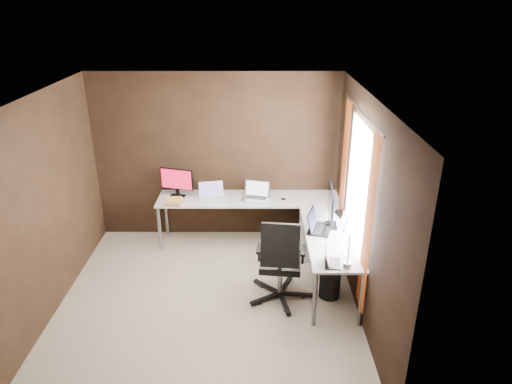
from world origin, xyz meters
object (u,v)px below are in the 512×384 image
at_px(monitor_right, 331,205).
at_px(office_chair, 280,276).
at_px(monitor_left, 177,181).
at_px(drawer_pedestal, 315,235).
at_px(desk_lamp, 343,231).
at_px(laptop_white, 212,195).
at_px(laptop_black_small, 331,261).
at_px(book_stack, 174,201).
at_px(laptop_silver, 256,195).
at_px(laptop_black_big, 317,226).
at_px(wastebasket, 330,286).

height_order(monitor_right, office_chair, monitor_right).
height_order(monitor_left, monitor_right, monitor_right).
relative_size(drawer_pedestal, desk_lamp, 0.92).
bearing_deg(monitor_left, laptop_white, 7.10).
height_order(monitor_left, office_chair, monitor_left).
xyz_separation_m(drawer_pedestal, monitor_left, (-2.00, 0.41, 0.67)).
distance_m(laptop_black_small, office_chair, 0.78).
height_order(laptop_white, office_chair, office_chair).
xyz_separation_m(laptop_white, book_stack, (-0.52, -0.18, -0.01)).
height_order(laptop_silver, office_chair, office_chair).
xyz_separation_m(monitor_left, laptop_black_small, (1.98, -1.83, -0.20)).
distance_m(monitor_right, laptop_black_big, 0.31).
height_order(laptop_black_small, desk_lamp, desk_lamp).
relative_size(laptop_black_big, wastebasket, 1.49).
height_order(drawer_pedestal, wastebasket, drawer_pedestal).
relative_size(laptop_white, laptop_black_big, 0.88).
height_order(monitor_left, laptop_black_big, monitor_left).
height_order(monitor_left, laptop_silver, monitor_left).
height_order(drawer_pedestal, book_stack, book_stack).
bearing_deg(laptop_black_small, desk_lamp, -89.42).
bearing_deg(monitor_left, drawer_pedestal, 4.18).
xyz_separation_m(laptop_white, laptop_silver, (0.65, 0.00, 0.00)).
bearing_deg(office_chair, laptop_black_big, 48.37).
distance_m(laptop_white, laptop_black_big, 1.71).
bearing_deg(laptop_black_small, drawer_pedestal, 6.19).
height_order(laptop_black_small, book_stack, laptop_black_small).
bearing_deg(laptop_white, monitor_left, 160.62).
relative_size(monitor_right, laptop_black_big, 1.43).
height_order(monitor_left, laptop_white, monitor_left).
height_order(drawer_pedestal, monitor_left, monitor_left).
height_order(laptop_black_big, desk_lamp, desk_lamp).
xyz_separation_m(drawer_pedestal, laptop_black_big, (-0.08, -0.63, 0.48)).
bearing_deg(laptop_silver, laptop_black_big, -37.03).
xyz_separation_m(laptop_black_big, office_chair, (-0.48, -0.44, -0.46)).
bearing_deg(laptop_white, laptop_silver, -10.50).
bearing_deg(book_stack, monitor_left, 86.31).
distance_m(drawer_pedestal, laptop_white, 1.60).
bearing_deg(book_stack, laptop_silver, 8.89).
xyz_separation_m(drawer_pedestal, office_chair, (-0.55, -1.06, 0.03)).
bearing_deg(office_chair, monitor_right, 45.28).
relative_size(monitor_left, desk_lamp, 0.74).
relative_size(desk_lamp, office_chair, 0.58).
xyz_separation_m(laptop_silver, office_chair, (0.29, -1.40, -0.45)).
height_order(desk_lamp, office_chair, desk_lamp).
bearing_deg(drawer_pedestal, laptop_white, 167.52).
distance_m(monitor_right, office_chair, 1.09).
bearing_deg(monitor_right, drawer_pedestal, 15.26).
bearing_deg(laptop_silver, monitor_left, -169.38).
bearing_deg(laptop_white, drawer_pedestal, -23.27).
height_order(drawer_pedestal, office_chair, office_chair).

